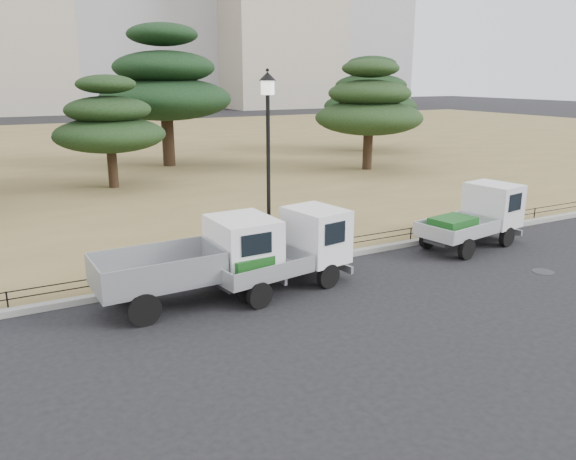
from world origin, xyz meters
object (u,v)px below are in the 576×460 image
truck_kei_rear (476,217)px  street_lamp (268,137)px  truck_large (199,258)px  truck_kei_front (289,251)px

truck_kei_rear → street_lamp: street_lamp is taller
truck_large → truck_kei_rear: bearing=-1.0°
truck_large → street_lamp: 3.99m
truck_large → truck_kei_front: truck_kei_front is taller
truck_kei_rear → truck_large: bearing=171.2°
truck_kei_front → truck_kei_rear: 7.08m
truck_large → truck_kei_front: bearing=-7.5°
truck_large → street_lamp: bearing=26.8°
truck_kei_front → street_lamp: street_lamp is taller
truck_large → truck_kei_rear: truck_kei_rear is taller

